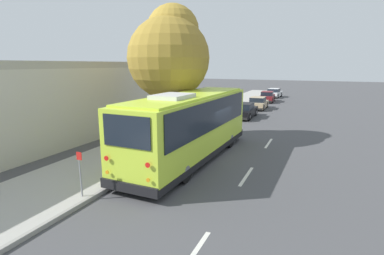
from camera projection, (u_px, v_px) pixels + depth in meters
The scene contains 15 objects.
ground_plane at pixel (210, 154), 16.21m from camera, with size 160.00×160.00×0.00m, color #474749.
sidewalk_slab at pixel (145, 145), 17.76m from camera, with size 80.00×4.10×0.15m, color #A3A099.
curb_strip at pixel (177, 148), 16.95m from camera, with size 80.00×0.14×0.15m, color gray.
shuttle_bus at pixel (191, 123), 14.87m from camera, with size 10.55×2.84×3.48m.
parked_sedan_black at pixel (244, 111), 27.11m from camera, with size 4.46×1.72×1.31m.
parked_sedan_tan at pixel (258, 103), 32.31m from camera, with size 4.16×1.82×1.29m.
parked_sedan_maroon at pixel (267, 97), 38.46m from camera, with size 4.51×1.89×1.33m.
parked_sedan_white at pixel (274, 93), 43.73m from camera, with size 4.25×2.00×1.28m.
street_tree at pixel (169, 52), 17.58m from camera, with size 4.83×4.83×8.09m.
sign_post_near at pixel (80, 174), 10.48m from camera, with size 0.06×0.22×1.63m.
sign_post_far at pixel (105, 164), 11.66m from camera, with size 0.06×0.22×1.50m.
fire_hydrant at pixel (210, 119), 23.56m from camera, with size 0.22×0.22×0.81m.
building_backdrop at pixel (9, 109), 16.82m from camera, with size 20.99×6.41×4.92m.
lane_stripe_mid at pixel (246, 176), 12.95m from camera, with size 2.40×0.14×0.01m, color silver.
lane_stripe_ahead at pixel (269, 143), 18.35m from camera, with size 2.40×0.14×0.01m, color silver.
Camera 1 is at (-14.70, -5.21, 4.75)m, focal length 28.00 mm.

